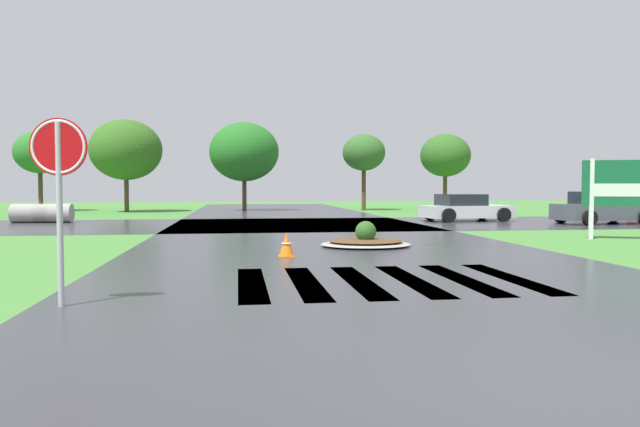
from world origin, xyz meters
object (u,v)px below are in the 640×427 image
object	(u,v)px
stop_sign	(59,167)
median_island	(366,241)
car_white_sedan	(601,209)
traffic_cone	(287,245)
drainage_pipe_stack	(42,213)
estate_billboard	(627,187)
car_blue_compact	(465,208)

from	to	relation	value
stop_sign	median_island	size ratio (longest dim) A/B	1.03
car_white_sedan	traffic_cone	distance (m)	17.58
median_island	drainage_pipe_stack	distance (m)	17.10
median_island	car_white_sedan	size ratio (longest dim) A/B	0.59
traffic_cone	car_white_sedan	bearing A→B (deg)	35.15
estate_billboard	car_white_sedan	xyz separation A→B (m)	(3.89, 7.18, -0.94)
drainage_pipe_stack	median_island	bearing A→B (deg)	-45.48
estate_billboard	car_blue_compact	size ratio (longest dim) A/B	0.59
stop_sign	median_island	distance (m)	9.40
estate_billboard	traffic_cone	distance (m)	10.97
drainage_pipe_stack	traffic_cone	xyz separation A→B (m)	(9.69, -14.27, -0.15)
estate_billboard	drainage_pipe_stack	world-z (taller)	estate_billboard
car_blue_compact	drainage_pipe_stack	bearing A→B (deg)	170.11
car_white_sedan	drainage_pipe_stack	size ratio (longest dim) A/B	1.59
median_island	stop_sign	bearing A→B (deg)	-128.24
traffic_cone	estate_billboard	bearing A→B (deg)	15.68
car_white_sedan	median_island	bearing A→B (deg)	-151.86
estate_billboard	median_island	xyz separation A→B (m)	(-8.19, -0.86, -1.45)
estate_billboard	median_island	world-z (taller)	estate_billboard
median_island	car_white_sedan	distance (m)	14.52
median_island	car_white_sedan	world-z (taller)	car_white_sedan
median_island	car_blue_compact	xyz separation A→B (m)	(7.06, 10.85, 0.45)
estate_billboard	traffic_cone	size ratio (longest dim) A/B	4.34
car_blue_compact	drainage_pipe_stack	world-z (taller)	car_blue_compact
traffic_cone	stop_sign	bearing A→B (deg)	-123.52
car_white_sedan	traffic_cone	size ratio (longest dim) A/B	7.27
estate_billboard	car_blue_compact	bearing A→B (deg)	-61.94
stop_sign	median_island	xyz separation A→B (m)	(5.72, 7.26, -1.72)
median_island	car_white_sedan	bearing A→B (deg)	33.63
car_white_sedan	car_blue_compact	distance (m)	5.76
car_blue_compact	traffic_cone	bearing A→B (deg)	-131.74
stop_sign	drainage_pipe_stack	size ratio (longest dim) A/B	0.97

